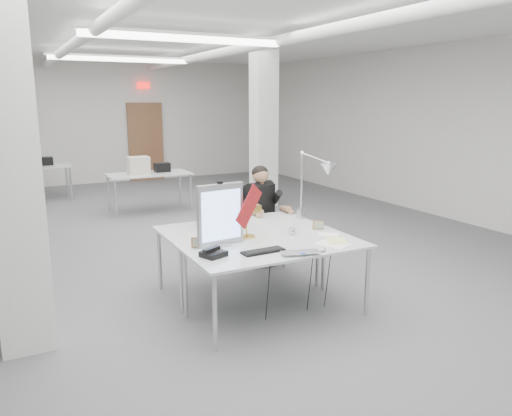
% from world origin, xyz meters
% --- Properties ---
extents(room_shell, '(10.04, 14.04, 3.24)m').
position_xyz_m(room_shell, '(0.04, 0.13, 1.69)').
color(room_shell, '#535356').
rests_on(room_shell, ground).
extents(desk_main, '(1.80, 0.90, 0.02)m').
position_xyz_m(desk_main, '(0.00, -2.50, 0.74)').
color(desk_main, silver).
rests_on(desk_main, room_shell).
extents(desk_second, '(1.80, 0.90, 0.02)m').
position_xyz_m(desk_second, '(0.00, -1.60, 0.74)').
color(desk_second, silver).
rests_on(desk_second, room_shell).
extents(bg_desk_a, '(1.60, 0.80, 0.02)m').
position_xyz_m(bg_desk_a, '(0.20, 3.00, 0.74)').
color(bg_desk_a, silver).
rests_on(bg_desk_a, room_shell).
extents(bg_desk_b, '(1.60, 0.80, 0.02)m').
position_xyz_m(bg_desk_b, '(-1.80, 5.20, 0.74)').
color(bg_desk_b, silver).
rests_on(bg_desk_b, room_shell).
extents(office_chair, '(0.64, 0.64, 1.01)m').
position_xyz_m(office_chair, '(0.63, -0.89, 0.50)').
color(office_chair, black).
rests_on(office_chair, room_shell).
extents(seated_person, '(0.64, 0.70, 0.86)m').
position_xyz_m(seated_person, '(0.63, -0.94, 0.90)').
color(seated_person, black).
rests_on(seated_person, office_chair).
extents(monitor, '(0.50, 0.11, 0.62)m').
position_xyz_m(monitor, '(-0.49, -2.21, 1.07)').
color(monitor, '#A5A4A9').
rests_on(monitor, desk_main).
extents(pennant, '(0.38, 0.18, 0.45)m').
position_xyz_m(pennant, '(-0.19, -2.24, 1.13)').
color(pennant, maroon).
rests_on(pennant, monitor).
extents(keyboard, '(0.43, 0.16, 0.02)m').
position_xyz_m(keyboard, '(-0.22, -2.62, 0.77)').
color(keyboard, black).
rests_on(keyboard, desk_main).
extents(laptop, '(0.41, 0.32, 0.03)m').
position_xyz_m(laptop, '(0.04, -2.90, 0.77)').
color(laptop, '#A5A4A9').
rests_on(laptop, desk_main).
extents(mouse, '(0.09, 0.06, 0.03)m').
position_xyz_m(mouse, '(0.29, -2.86, 0.77)').
color(mouse, '#AAABAF').
rests_on(mouse, desk_main).
extents(bankers_lamp, '(0.35, 0.17, 0.38)m').
position_xyz_m(bankers_lamp, '(-0.14, -2.08, 0.94)').
color(bankers_lamp, gold).
rests_on(bankers_lamp, desk_main).
extents(desk_phone, '(0.26, 0.25, 0.05)m').
position_xyz_m(desk_phone, '(-0.70, -2.53, 0.78)').
color(desk_phone, black).
rests_on(desk_phone, desk_main).
extents(picture_frame_left, '(0.14, 0.07, 0.10)m').
position_xyz_m(picture_frame_left, '(-0.72, -2.19, 0.81)').
color(picture_frame_left, '#A27045').
rests_on(picture_frame_left, desk_main).
extents(picture_frame_right, '(0.12, 0.09, 0.10)m').
position_xyz_m(picture_frame_right, '(0.73, -2.14, 0.80)').
color(picture_frame_right, '#A26F45').
rests_on(picture_frame_right, desk_main).
extents(desk_clock, '(0.09, 0.06, 0.09)m').
position_xyz_m(desk_clock, '(0.35, -2.21, 0.81)').
color(desk_clock, silver).
rests_on(desk_clock, desk_main).
extents(paper_stack_a, '(0.34, 0.39, 0.01)m').
position_xyz_m(paper_stack_a, '(0.51, -2.71, 0.76)').
color(paper_stack_a, white).
rests_on(paper_stack_a, desk_main).
extents(paper_stack_b, '(0.29, 0.32, 0.01)m').
position_xyz_m(paper_stack_b, '(0.63, -2.64, 0.76)').
color(paper_stack_b, '#DEDD85').
rests_on(paper_stack_b, desk_main).
extents(paper_stack_c, '(0.27, 0.25, 0.01)m').
position_xyz_m(paper_stack_c, '(0.70, -2.39, 0.76)').
color(paper_stack_c, white).
rests_on(paper_stack_c, desk_main).
extents(beige_monitor, '(0.40, 0.38, 0.32)m').
position_xyz_m(beige_monitor, '(-0.25, -1.47, 0.91)').
color(beige_monitor, beige).
rests_on(beige_monitor, desk_second).
extents(architect_lamp, '(0.42, 0.68, 0.82)m').
position_xyz_m(architect_lamp, '(0.85, -1.84, 1.17)').
color(architect_lamp, silver).
rests_on(architect_lamp, desk_second).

